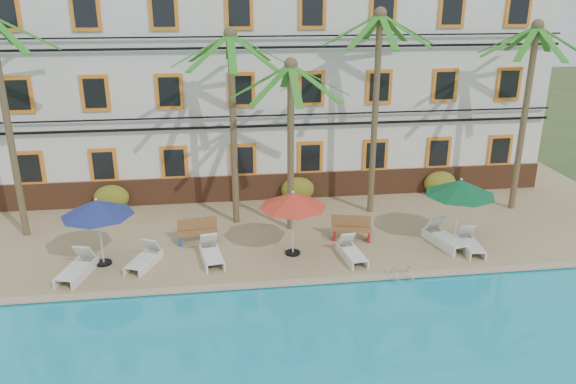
{
  "coord_description": "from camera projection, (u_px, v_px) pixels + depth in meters",
  "views": [
    {
      "loc": [
        -2.65,
        -16.88,
        9.28
      ],
      "look_at": [
        -0.03,
        3.0,
        2.0
      ],
      "focal_mm": 35.0,
      "sensor_mm": 36.0,
      "label": 1
    }
  ],
  "objects": [
    {
      "name": "lounger_e",
      "position": [
        444.0,
        237.0,
        20.93
      ],
      "size": [
        1.2,
        2.11,
        0.94
      ],
      "color": "silver",
      "rests_on": "pool_deck"
    },
    {
      "name": "shrub_mid",
      "position": [
        298.0,
        189.0,
        25.21
      ],
      "size": [
        1.5,
        0.9,
        1.1
      ],
      "primitive_type": "ellipsoid",
      "color": "#284E16",
      "rests_on": "pool_deck"
    },
    {
      "name": "bench_right",
      "position": [
        352.0,
        228.0,
        21.34
      ],
      "size": [
        1.57,
        0.82,
        0.93
      ],
      "color": "olive",
      "rests_on": "pool_deck"
    },
    {
      "name": "lounger_f",
      "position": [
        470.0,
        244.0,
        20.5
      ],
      "size": [
        0.77,
        1.76,
        0.81
      ],
      "color": "silver",
      "rests_on": "pool_deck"
    },
    {
      "name": "pool_coping",
      "position": [
        304.0,
        282.0,
        18.29
      ],
      "size": [
        30.0,
        0.35,
        0.06
      ],
      "primitive_type": "cube",
      "color": "tan",
      "rests_on": "pool_deck"
    },
    {
      "name": "palm_a",
      "position": [
        3.0,
        97.0,
        20.04
      ],
      "size": [
        4.43,
        4.43,
        8.44
      ],
      "color": "brown",
      "rests_on": "pool_deck"
    },
    {
      "name": "lounger_d",
      "position": [
        352.0,
        252.0,
        19.84
      ],
      "size": [
        0.82,
        1.78,
        0.81
      ],
      "color": "silver",
      "rests_on": "pool_deck"
    },
    {
      "name": "palm_c",
      "position": [
        291.0,
        120.0,
        20.98
      ],
      "size": [
        4.43,
        4.43,
        6.71
      ],
      "color": "brown",
      "rests_on": "pool_deck"
    },
    {
      "name": "lounger_a",
      "position": [
        77.0,
        268.0,
        18.66
      ],
      "size": [
        1.14,
        1.98,
        0.89
      ],
      "color": "silver",
      "rests_on": "pool_deck"
    },
    {
      "name": "palm_e",
      "position": [
        528.0,
        91.0,
        22.83
      ],
      "size": [
        4.43,
        4.43,
        7.93
      ],
      "color": "brown",
      "rests_on": "pool_deck"
    },
    {
      "name": "palm_b",
      "position": [
        232.0,
        101.0,
        21.36
      ],
      "size": [
        4.43,
        4.43,
        7.74
      ],
      "color": "brown",
      "rests_on": "pool_deck"
    },
    {
      "name": "shrub_right",
      "position": [
        440.0,
        183.0,
        26.03
      ],
      "size": [
        1.5,
        0.9,
        1.1
      ],
      "primitive_type": "ellipsoid",
      "color": "#284E16",
      "rests_on": "pool_deck"
    },
    {
      "name": "lounger_b",
      "position": [
        144.0,
        258.0,
        19.36
      ],
      "size": [
        1.23,
        1.83,
        0.81
      ],
      "color": "silver",
      "rests_on": "pool_deck"
    },
    {
      "name": "umbrella_blue",
      "position": [
        97.0,
        208.0,
        18.84
      ],
      "size": [
        2.45,
        2.45,
        2.45
      ],
      "color": "black",
      "rests_on": "pool_deck"
    },
    {
      "name": "lounger_c",
      "position": [
        211.0,
        253.0,
        19.71
      ],
      "size": [
        0.92,
        1.9,
        0.86
      ],
      "color": "silver",
      "rests_on": "pool_deck"
    },
    {
      "name": "bench_left",
      "position": [
        197.0,
        231.0,
        21.09
      ],
      "size": [
        1.55,
        0.67,
        0.93
      ],
      "color": "olive",
      "rests_on": "pool_deck"
    },
    {
      "name": "umbrella_green",
      "position": [
        460.0,
        188.0,
        20.41
      ],
      "size": [
        2.59,
        2.59,
        2.59
      ],
      "color": "black",
      "rests_on": "pool_deck"
    },
    {
      "name": "pool_ladder",
      "position": [
        402.0,
        278.0,
        18.61
      ],
      "size": [
        0.54,
        0.74,
        0.74
      ],
      "color": "silver",
      "rests_on": "ground"
    },
    {
      "name": "palm_d",
      "position": [
        377.0,
        86.0,
        22.35
      ],
      "size": [
        4.43,
        4.43,
        8.4
      ],
      "color": "brown",
      "rests_on": "pool_deck"
    },
    {
      "name": "hotel_building",
      "position": [
        269.0,
        76.0,
        26.69
      ],
      "size": [
        25.4,
        6.44,
        10.22
      ],
      "color": "silver",
      "rests_on": "pool_deck"
    },
    {
      "name": "pool_deck",
      "position": [
        283.0,
        217.0,
        23.84
      ],
      "size": [
        30.0,
        12.0,
        0.25
      ],
      "primitive_type": "cube",
      "color": "tan",
      "rests_on": "ground"
    },
    {
      "name": "umbrella_red",
      "position": [
        293.0,
        200.0,
        19.6
      ],
      "size": [
        2.43,
        2.43,
        2.43
      ],
      "color": "black",
      "rests_on": "pool_deck"
    },
    {
      "name": "ground",
      "position": [
        300.0,
        276.0,
        19.23
      ],
      "size": [
        100.0,
        100.0,
        0.0
      ],
      "primitive_type": "plane",
      "color": "#384C23",
      "rests_on": "ground"
    },
    {
      "name": "shrub_left",
      "position": [
        112.0,
        197.0,
        24.22
      ],
      "size": [
        1.5,
        0.9,
        1.1
      ],
      "primitive_type": "ellipsoid",
      "color": "#284E16",
      "rests_on": "pool_deck"
    }
  ]
}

